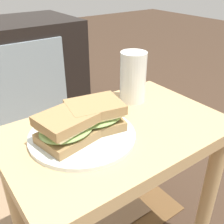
% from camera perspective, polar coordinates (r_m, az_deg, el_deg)
% --- Properties ---
extents(side_table, '(0.56, 0.36, 0.46)m').
position_cam_1_polar(side_table, '(0.72, 0.98, -9.57)').
color(side_table, tan).
rests_on(side_table, ground).
extents(plate, '(0.25, 0.25, 0.01)m').
position_cam_1_polar(plate, '(0.63, -6.39, -4.96)').
color(plate, silver).
rests_on(plate, side_table).
extents(sandwich_front, '(0.14, 0.13, 0.07)m').
position_cam_1_polar(sandwich_front, '(0.59, -9.69, -3.37)').
color(sandwich_front, '#9E7A4C').
rests_on(sandwich_front, plate).
extents(sandwich_back, '(0.15, 0.13, 0.07)m').
position_cam_1_polar(sandwich_back, '(0.63, -3.67, -0.70)').
color(sandwich_back, '#9E7A4C').
rests_on(sandwich_back, plate).
extents(beer_glass, '(0.08, 0.08, 0.15)m').
position_cam_1_polar(beer_glass, '(0.77, 4.52, 7.40)').
color(beer_glass, silver).
rests_on(beer_glass, side_table).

